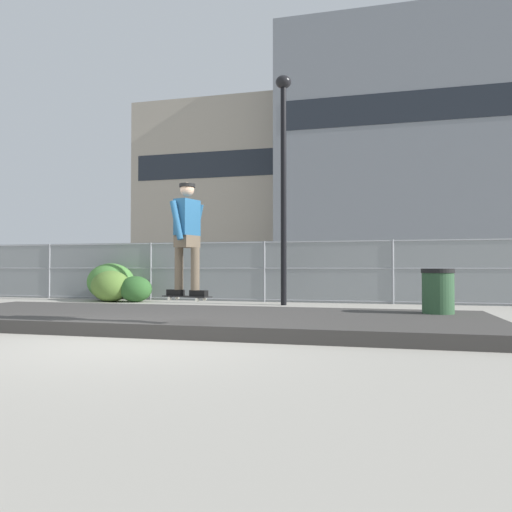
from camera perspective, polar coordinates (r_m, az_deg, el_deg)
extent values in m
plane|color=#9E998E|center=(7.05, -14.20, -9.89)|extent=(120.00, 120.00, 0.00)
cube|color=#3D3A38|center=(8.96, -7.70, -7.39)|extent=(10.59, 3.59, 0.21)
cube|color=black|center=(7.29, -8.19, -4.77)|extent=(0.82, 0.42, 0.02)
cylinder|color=silver|center=(7.21, -6.12, -5.09)|extent=(0.06, 0.04, 0.05)
cylinder|color=silver|center=(7.06, -6.99, -5.17)|extent=(0.06, 0.04, 0.05)
cylinder|color=silver|center=(7.53, -9.32, -4.92)|extent=(0.06, 0.04, 0.05)
cylinder|color=silver|center=(7.39, -10.21, -4.99)|extent=(0.06, 0.04, 0.05)
cube|color=#99999E|center=(7.13, -6.55, -4.96)|extent=(0.09, 0.15, 0.01)
cube|color=#99999E|center=(7.46, -9.76, -4.79)|extent=(0.09, 0.15, 0.01)
cube|color=black|center=(7.15, -6.80, -4.41)|extent=(0.30, 0.18, 0.09)
cube|color=black|center=(7.43, -9.52, -4.29)|extent=(0.30, 0.18, 0.09)
cylinder|color=brown|center=(7.18, -7.21, -1.51)|extent=(0.13, 0.13, 0.63)
cylinder|color=brown|center=(7.37, -9.11, -1.50)|extent=(0.13, 0.13, 0.63)
cube|color=brown|center=(7.29, -8.17, 1.70)|extent=(0.33, 0.39, 0.18)
cube|color=navy|center=(7.32, -8.16, 4.52)|extent=(0.32, 0.43, 0.54)
cylinder|color=navy|center=(7.50, -6.99, 3.91)|extent=(0.25, 0.15, 0.58)
cylinder|color=navy|center=(7.12, -9.39, 4.20)|extent=(0.25, 0.15, 0.58)
sphere|color=tan|center=(7.37, -8.15, 7.81)|extent=(0.21, 0.21, 0.21)
cylinder|color=black|center=(7.38, -8.14, 8.25)|extent=(0.24, 0.24, 0.05)
cylinder|color=gray|center=(17.97, -23.26, -1.64)|extent=(0.06, 0.06, 1.85)
cylinder|color=gray|center=(15.97, -12.36, -1.77)|extent=(0.06, 0.06, 1.85)
cylinder|color=gray|center=(14.70, 1.00, -1.84)|extent=(0.06, 0.06, 1.85)
cylinder|color=gray|center=(14.34, 15.91, -1.80)|extent=(0.06, 0.06, 1.85)
cylinder|color=gray|center=(14.72, 1.00, 1.61)|extent=(22.70, 0.04, 0.04)
cylinder|color=gray|center=(14.70, 1.00, -1.48)|extent=(22.70, 0.04, 0.04)
cylinder|color=gray|center=(14.73, 1.00, -5.21)|extent=(22.70, 0.04, 0.04)
cube|color=gray|center=(14.70, 1.00, -1.84)|extent=(22.70, 0.01, 1.85)
cylinder|color=black|center=(13.55, 3.28, 7.09)|extent=(0.16, 0.16, 6.08)
ellipsoid|color=black|center=(14.38, 3.26, 19.88)|extent=(0.44, 0.44, 0.36)
cube|color=maroon|center=(19.97, -12.16, -2.41)|extent=(4.53, 2.14, 0.70)
cube|color=#23282D|center=(20.07, -12.65, -0.49)|extent=(2.32, 1.77, 0.64)
cylinder|color=black|center=(20.09, -7.57, -3.42)|extent=(0.66, 0.29, 0.64)
cylinder|color=black|center=(18.57, -9.88, -3.59)|extent=(0.66, 0.29, 0.64)
cylinder|color=black|center=(21.42, -14.15, -3.26)|extent=(0.66, 0.29, 0.64)
cylinder|color=black|center=(20.00, -16.79, -3.39)|extent=(0.66, 0.29, 0.64)
cube|color=navy|center=(18.14, 8.02, -2.54)|extent=(4.42, 1.84, 0.70)
cube|color=#23282D|center=(18.16, 7.39, -0.43)|extent=(2.22, 1.62, 0.64)
cylinder|color=black|center=(18.93, 12.39, -3.53)|extent=(0.64, 0.25, 0.64)
cylinder|color=black|center=(17.22, 12.30, -3.75)|extent=(0.64, 0.25, 0.64)
cylinder|color=black|center=(19.17, 4.19, -3.53)|extent=(0.64, 0.25, 0.64)
cylinder|color=black|center=(17.48, 3.30, -3.74)|extent=(0.64, 0.25, 0.64)
cube|color=silver|center=(18.74, 27.54, -2.36)|extent=(4.56, 2.22, 0.70)
cube|color=#23282D|center=(18.68, 26.94, -0.32)|extent=(2.35, 1.81, 0.64)
cylinder|color=black|center=(19.17, 22.85, -3.43)|extent=(0.66, 0.30, 0.64)
cylinder|color=black|center=(17.53, 24.26, -3.62)|extent=(0.66, 0.30, 0.64)
cube|color=#9E9384|center=(53.27, -0.98, 7.00)|extent=(20.21, 14.94, 17.56)
cube|color=#1E232B|center=(46.55, -3.39, 10.85)|extent=(18.59, 0.04, 2.50)
cube|color=slate|center=(46.16, 18.60, 11.25)|extent=(24.08, 11.02, 22.13)
cube|color=#1E232B|center=(41.53, 19.22, 16.49)|extent=(22.16, 0.04, 2.50)
ellipsoid|color=#477F38|center=(15.99, -16.83, -2.95)|extent=(1.52, 1.25, 1.18)
ellipsoid|color=#567A33|center=(15.35, -16.82, -3.44)|extent=(1.23, 1.01, 0.95)
ellipsoid|color=#2D5B28|center=(15.03, -14.08, -3.82)|extent=(1.02, 0.83, 0.79)
cylinder|color=#2D5133|center=(9.39, 20.75, -4.78)|extent=(0.56, 0.56, 0.95)
cylinder|color=black|center=(9.37, 20.72, -1.64)|extent=(0.59, 0.59, 0.08)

